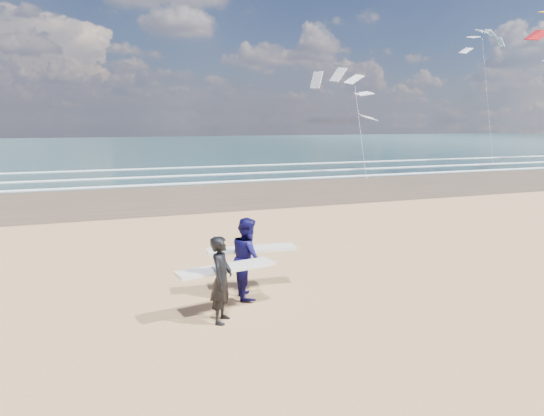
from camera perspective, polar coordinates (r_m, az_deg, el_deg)
name	(u,v)px	position (r m, az deg, el deg)	size (l,w,h in m)	color
wet_sand_strip	(442,181)	(35.92, 19.39, 2.96)	(220.00, 12.00, 0.01)	#4D3D29
ocean	(234,145)	(84.72, -4.50, 7.38)	(220.00, 100.00, 0.02)	#1A3739
foam_breakers	(367,168)	(44.13, 11.08, 4.66)	(220.00, 11.70, 0.05)	white
surfer_near	(222,278)	(10.31, -5.91, -8.20)	(2.26, 1.21, 1.86)	black
surfer_far	(248,257)	(11.65, -2.84, -5.80)	(2.24, 1.23, 1.95)	#100D49
kite_1	(358,110)	(38.64, 10.06, 11.32)	(6.46, 4.81, 8.67)	slate
kite_5	(486,85)	(56.53, 23.89, 13.08)	(5.52, 4.71, 14.58)	slate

